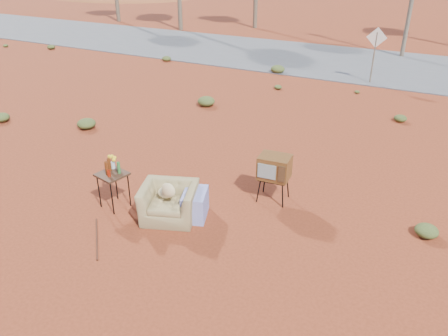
% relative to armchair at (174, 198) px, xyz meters
% --- Properties ---
extents(ground, '(140.00, 140.00, 0.00)m').
position_rel_armchair_xyz_m(ground, '(0.15, -0.14, -0.45)').
color(ground, maroon).
rests_on(ground, ground).
extents(highway, '(140.00, 7.00, 0.04)m').
position_rel_armchair_xyz_m(highway, '(0.15, 14.86, -0.43)').
color(highway, '#565659').
rests_on(highway, ground).
extents(armchair, '(1.42, 1.21, 0.96)m').
position_rel_armchair_xyz_m(armchair, '(0.00, 0.00, 0.00)').
color(armchair, olive).
rests_on(armchair, ground).
extents(tv_unit, '(0.70, 0.58, 1.05)m').
position_rel_armchair_xyz_m(tv_unit, '(1.53, 1.57, 0.33)').
color(tv_unit, black).
rests_on(tv_unit, ground).
extents(side_table, '(0.66, 0.66, 1.10)m').
position_rel_armchair_xyz_m(side_table, '(-1.37, -0.19, 0.37)').
color(side_table, '#3D2216').
rests_on(side_table, ground).
extents(rusty_bar, '(0.94, 1.01, 0.04)m').
position_rel_armchair_xyz_m(rusty_bar, '(-0.90, -1.33, -0.43)').
color(rusty_bar, '#4D2314').
rests_on(rusty_bar, ground).
extents(road_sign, '(0.78, 0.06, 2.19)m').
position_rel_armchair_xyz_m(road_sign, '(1.65, 11.86, 1.05)').
color(road_sign, brown).
rests_on(road_sign, ground).
extents(scrub_patch, '(17.49, 8.07, 0.33)m').
position_rel_armchair_xyz_m(scrub_patch, '(-0.68, 4.27, -0.31)').
color(scrub_patch, '#495123').
rests_on(scrub_patch, ground).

